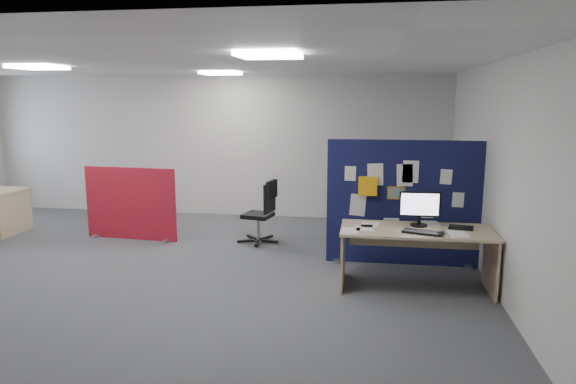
# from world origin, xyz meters

# --- Properties ---
(floor) EXTENTS (9.00, 9.00, 0.00)m
(floor) POSITION_xyz_m (0.00, 0.00, 0.00)
(floor) COLOR #4C4F53
(floor) RESTS_ON ground
(ceiling) EXTENTS (9.00, 7.00, 0.02)m
(ceiling) POSITION_xyz_m (0.00, 0.00, 2.70)
(ceiling) COLOR white
(ceiling) RESTS_ON wall_back
(wall_back) EXTENTS (9.00, 0.02, 2.70)m
(wall_back) POSITION_xyz_m (0.00, 3.50, 1.35)
(wall_back) COLOR silver
(wall_back) RESTS_ON floor
(wall_right) EXTENTS (0.02, 7.00, 2.70)m
(wall_right) POSITION_xyz_m (4.50, 0.00, 1.35)
(wall_right) COLOR silver
(wall_right) RESTS_ON floor
(ceiling_lights) EXTENTS (4.10, 4.10, 0.04)m
(ceiling_lights) POSITION_xyz_m (0.33, 0.67, 2.67)
(ceiling_lights) COLOR white
(ceiling_lights) RESTS_ON ceiling
(navy_divider) EXTENTS (2.07, 0.30, 1.71)m
(navy_divider) POSITION_xyz_m (3.47, 0.88, 0.86)
(navy_divider) COLOR #100F37
(navy_divider) RESTS_ON floor
(main_desk) EXTENTS (1.79, 0.79, 0.73)m
(main_desk) POSITION_xyz_m (3.58, 0.02, 0.56)
(main_desk) COLOR tan
(main_desk) RESTS_ON floor
(monitor_main) EXTENTS (0.49, 0.20, 0.42)m
(monitor_main) POSITION_xyz_m (3.62, 0.13, 0.97)
(monitor_main) COLOR black
(monitor_main) RESTS_ON main_desk
(keyboard) EXTENTS (0.48, 0.31, 0.02)m
(keyboard) POSITION_xyz_m (3.63, -0.21, 0.74)
(keyboard) COLOR black
(keyboard) RESTS_ON main_desk
(mouse) EXTENTS (0.11, 0.07, 0.03)m
(mouse) POSITION_xyz_m (3.83, -0.18, 0.74)
(mouse) COLOR #A1A3A7
(mouse) RESTS_ON main_desk
(paper_tray) EXTENTS (0.32, 0.27, 0.01)m
(paper_tray) POSITION_xyz_m (4.11, 0.10, 0.74)
(paper_tray) COLOR black
(paper_tray) RESTS_ON main_desk
(red_divider) EXTENTS (1.56, 0.30, 1.17)m
(red_divider) POSITION_xyz_m (-0.77, 1.52, 0.57)
(red_divider) COLOR #A81524
(red_divider) RESTS_ON floor
(office_chair) EXTENTS (0.65, 0.64, 0.99)m
(office_chair) POSITION_xyz_m (1.40, 1.62, 0.56)
(office_chair) COLOR black
(office_chair) RESTS_ON floor
(desk_papers) EXTENTS (1.45, 0.80, 0.00)m
(desk_papers) POSITION_xyz_m (3.32, -0.02, 0.73)
(desk_papers) COLOR white
(desk_papers) RESTS_ON main_desk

